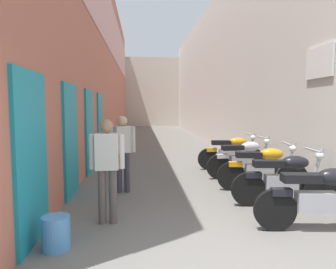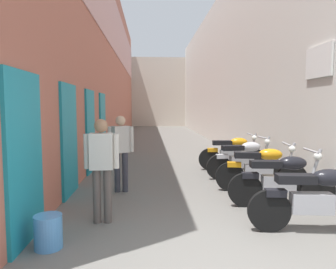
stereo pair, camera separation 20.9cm
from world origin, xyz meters
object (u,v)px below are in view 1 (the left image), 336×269
Objects in this scene: motorcycle_second at (285,178)px; motorcycle_nearest at (321,196)px; motorcycle_fourth at (244,158)px; motorcycle_fifth at (231,152)px; pedestrian_mid_alley at (123,148)px; pedestrian_by_doorway at (107,163)px; motorcycle_third at (263,167)px; water_jug_near_door at (56,233)px.

motorcycle_nearest is at bearing -90.00° from motorcycle_second.
motorcycle_fifth is (0.00, 1.05, 0.00)m from motorcycle_fourth.
motorcycle_second is 1.18× the size of pedestrian_mid_alley.
pedestrian_by_doorway is at bearing -137.65° from motorcycle_fourth.
motorcycle_third is 2.25m from motorcycle_fifth.
pedestrian_by_doorway is (-3.01, -0.55, 0.42)m from motorcycle_second.
motorcycle_fifth is (0.00, 4.36, 0.00)m from motorcycle_nearest.
motorcycle_nearest is 2.12m from motorcycle_third.
motorcycle_nearest and motorcycle_fifth have the same top height.
motorcycle_third is 1.17× the size of pedestrian_mid_alley.
motorcycle_nearest and motorcycle_second have the same top height.
pedestrian_mid_alley reaches higher than motorcycle_fourth.
pedestrian_by_doorway is at bearing -94.32° from pedestrian_mid_alley.
pedestrian_mid_alley reaches higher than motorcycle_fifth.
motorcycle_fifth is 1.18× the size of pedestrian_mid_alley.
motorcycle_second is at bearing -22.07° from pedestrian_mid_alley.
pedestrian_mid_alley reaches higher than motorcycle_second.
motorcycle_fifth is at bearing 35.79° from pedestrian_mid_alley.
pedestrian_by_doorway is 3.74× the size of water_jug_near_door.
pedestrian_by_doorway reaches higher than motorcycle_third.
pedestrian_mid_alley reaches higher than motorcycle_third.
motorcycle_fourth is at bearing 90.00° from motorcycle_second.
pedestrian_by_doorway is (-3.01, -1.55, 0.42)m from motorcycle_third.
motorcycle_nearest is at bearing -10.62° from pedestrian_by_doorway.
motorcycle_third is at bearing -90.00° from motorcycle_fifth.
motorcycle_third is at bearing 33.95° from water_jug_near_door.
water_jug_near_door is at bearing -175.58° from motorcycle_nearest.
motorcycle_second is 1.18× the size of pedestrian_by_doorway.
motorcycle_fifth is 4.41× the size of water_jug_near_door.
motorcycle_fourth is at bearing 90.00° from motorcycle_nearest.
motorcycle_second and motorcycle_third have the same top height.
motorcycle_nearest and motorcycle_fourth have the same top height.
motorcycle_nearest is at bearing -90.00° from motorcycle_fifth.
motorcycle_nearest is 3.09m from pedestrian_by_doorway.
motorcycle_fourth and motorcycle_fifth have the same top height.
motorcycle_nearest is 1.18× the size of pedestrian_mid_alley.
pedestrian_by_doorway and pedestrian_mid_alley have the same top height.
motorcycle_third is at bearing 27.24° from pedestrian_by_doorway.
motorcycle_fifth is at bearing 90.00° from motorcycle_nearest.
pedestrian_by_doorway reaches higher than motorcycle_second.
motorcycle_third reaches higher than water_jug_near_door.
motorcycle_nearest is 4.40× the size of water_jug_near_door.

